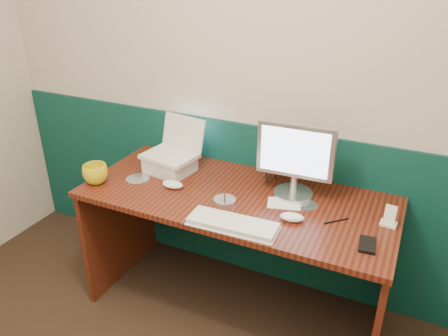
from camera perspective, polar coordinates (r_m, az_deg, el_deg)
The scene contains 19 objects.
back_wall at distance 2.38m, azimuth 5.42°, elevation 11.11°, with size 3.50×0.04×2.50m, color beige.
wainscot at distance 2.66m, azimuth 4.66°, elevation -4.78°, with size 3.48×0.02×1.00m, color #073235.
desk at distance 2.45m, azimuth 1.53°, elevation -11.20°, with size 1.60×0.70×0.75m, color #390F0A.
laptop_riser at distance 2.48m, azimuth -7.08°, elevation 0.43°, with size 0.24×0.21×0.08m, color silver.
laptop at distance 2.42m, azimuth -7.29°, elevation 3.84°, with size 0.28×0.22×0.23m, color silver, non-canonical shape.
monitor at distance 2.19m, azimuth 9.33°, elevation 0.89°, with size 0.38×0.11×0.38m, color silver, non-canonical shape.
keyboard at distance 1.99m, azimuth 1.13°, elevation -7.38°, with size 0.41×0.14×0.02m, color white.
mouse_right at distance 2.05m, azimuth 8.87°, elevation -6.36°, with size 0.11×0.07×0.04m, color white.
mouse_left at distance 2.32m, azimuth -6.72°, elevation -2.14°, with size 0.12×0.07×0.04m, color white.
mug at distance 2.44m, azimuth -16.44°, elevation -0.74°, with size 0.13×0.13×0.11m, color gold.
camcorder at distance 2.36m, azimuth 6.04°, elevation 0.36°, with size 0.08×0.12×0.18m, color #B7B7BC, non-canonical shape.
cd_spindle at distance 2.16m, azimuth 0.10°, elevation -4.35°, with size 0.11×0.11×0.02m, color silver.
cd_loose_a at distance 2.45m, azimuth -11.22°, elevation -1.38°, with size 0.13×0.13×0.00m, color #B2BAC3.
cd_loose_b at distance 2.20m, azimuth 10.62°, elevation -4.69°, with size 0.12×0.12×0.00m, color #ACB6BD.
pen at distance 2.09m, azimuth 14.46°, elevation -6.71°, with size 0.01×0.01×0.13m, color black.
papers at distance 2.18m, azimuth 7.85°, elevation -4.64°, with size 0.16×0.11×0.00m, color white.
dock at distance 2.14m, azimuth 20.68°, elevation -6.82°, with size 0.07×0.05×0.01m, color silver.
music_player at distance 2.11m, azimuth 20.89°, elevation -5.67°, with size 0.05×0.01×0.09m, color white.
pda at distance 1.96m, azimuth 18.23°, elevation -9.49°, with size 0.07×0.12×0.01m, color black.
Camera 1 is at (0.78, -0.41, 1.85)m, focal length 35.00 mm.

